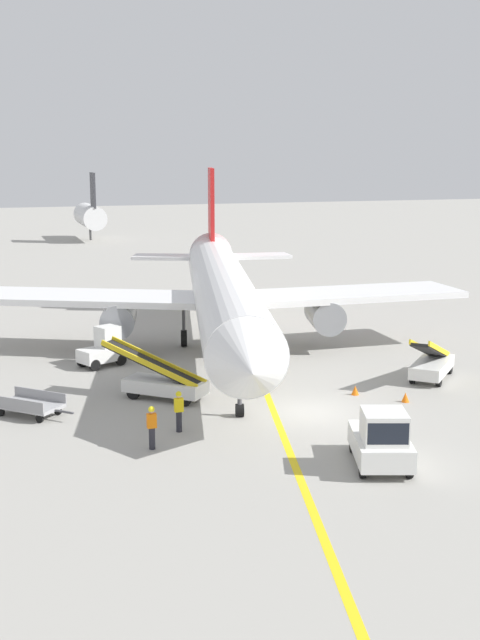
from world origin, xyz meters
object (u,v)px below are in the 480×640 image
(baggage_tug_near_wing, at_px, (104,349))
(baggage_cart_loaded, at_px, (29,405))
(safety_cone_nose_left, at_px, (256,363))
(belt_loader_forward_hold, at_px, (163,382))
(airliner, at_px, (223,292))
(ground_crew_marshaller, at_px, (152,426))
(safety_cone_wingtip_right, at_px, (355,390))
(safety_cone_tail_area, at_px, (264,378))
(ground_crew_wing_walker, at_px, (179,410))
(safety_cone_nose_right, at_px, (405,397))
(pushback_tug, at_px, (382,440))
(belt_loader_aft_hold, at_px, (432,364))

(baggage_tug_near_wing, relative_size, baggage_cart_loaded, 0.84)
(safety_cone_nose_left, bearing_deg, baggage_cart_loaded, -158.20)
(baggage_tug_near_wing, bearing_deg, belt_loader_forward_hold, -76.77)
(airliner, distance_m, baggage_tug_near_wing, 7.48)
(ground_crew_marshaller, relative_size, safety_cone_nose_left, 3.86)
(safety_cone_wingtip_right, bearing_deg, safety_cone_nose_left, 113.30)
(belt_loader_forward_hold, distance_m, safety_cone_tail_area, 5.51)
(ground_crew_marshaller, distance_m, safety_cone_tail_area, 10.51)
(ground_crew_wing_walker, distance_m, safety_cone_nose_left, 10.95)
(baggage_tug_near_wing, bearing_deg, ground_crew_wing_walker, -84.19)
(airliner, relative_size, safety_cone_nose_right, 79.48)
(pushback_tug, relative_size, ground_crew_wing_walker, 2.36)
(airliner, xyz_separation_m, baggage_tug_near_wing, (-6.96, -1.16, -2.49))
(airliner, height_order, belt_loader_aft_hold, airliner)
(safety_cone_nose_left, height_order, safety_cone_nose_right, same)
(belt_loader_forward_hold, relative_size, ground_crew_marshaller, 2.69)
(belt_loader_forward_hold, distance_m, baggage_cart_loaded, 6.09)
(airliner, xyz_separation_m, baggage_cart_loaded, (-11.37, -8.76, -2.95))
(pushback_tug, distance_m, safety_cone_nose_left, 14.87)
(safety_cone_tail_area, bearing_deg, belt_loader_aft_hold, -13.85)
(baggage_cart_loaded, xyz_separation_m, ground_crew_wing_walker, (5.60, -4.07, 0.44))
(pushback_tug, height_order, baggage_cart_loaded, pushback_tug)
(belt_loader_forward_hold, xyz_separation_m, safety_cone_wingtip_right, (8.67, -2.22, -0.56))
(belt_loader_aft_hold, height_order, ground_crew_marshaller, belt_loader_aft_hold)
(ground_crew_wing_walker, xyz_separation_m, safety_cone_wingtip_right, (9.11, 2.56, -0.69))
(airliner, distance_m, ground_crew_marshaller, 16.39)
(airliner, relative_size, belt_loader_aft_hold, 7.76)
(safety_cone_nose_left, bearing_deg, ground_crew_marshaller, -126.75)
(ground_crew_wing_walker, xyz_separation_m, safety_cone_nose_right, (10.77, 0.80, -0.69))
(belt_loader_forward_hold, xyz_separation_m, ground_crew_wing_walker, (-0.43, -4.78, 0.13))
(baggage_tug_near_wing, xyz_separation_m, ground_crew_wing_walker, (1.19, -11.67, -0.02))
(safety_cone_nose_right, bearing_deg, ground_crew_wing_walker, -175.73)
(baggage_cart_loaded, distance_m, safety_cone_wingtip_right, 14.79)
(belt_loader_aft_hold, bearing_deg, ground_crew_wing_walker, -164.35)
(pushback_tug, xyz_separation_m, safety_cone_nose_left, (0.40, 14.84, -0.77))
(airliner, height_order, pushback_tug, airliner)
(baggage_tug_near_wing, distance_m, belt_loader_aft_hold, 17.01)
(belt_loader_aft_hold, relative_size, safety_cone_wingtip_right, 10.24)
(belt_loader_aft_hold, xyz_separation_m, safety_cone_tail_area, (-8.14, 2.01, -0.56))
(baggage_tug_near_wing, relative_size, safety_cone_nose_right, 6.20)
(baggage_tug_near_wing, distance_m, ground_crew_marshaller, 13.32)
(ground_crew_marshaller, bearing_deg, baggage_tug_near_wing, 88.81)
(pushback_tug, bearing_deg, airliner, 90.66)
(baggage_tug_near_wing, relative_size, belt_loader_forward_hold, 0.60)
(ground_crew_marshaller, height_order, safety_cone_nose_left, ground_crew_marshaller)
(ground_crew_wing_walker, bearing_deg, safety_cone_nose_right, 4.27)
(safety_cone_nose_right, height_order, safety_cone_tail_area, same)
(airliner, relative_size, ground_crew_marshaller, 20.57)
(baggage_tug_near_wing, distance_m, baggage_cart_loaded, 8.80)
(pushback_tug, bearing_deg, safety_cone_tail_area, 90.92)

